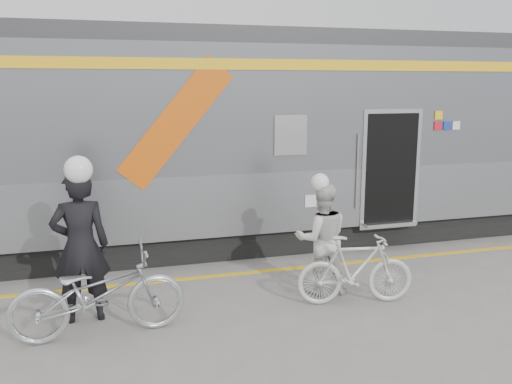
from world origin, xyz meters
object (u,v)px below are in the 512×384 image
object	(u,v)px
woman	(322,239)
man	(80,247)
bicycle_left	(98,293)
bicycle_right	(356,270)

from	to	relation	value
woman	man	bearing A→B (deg)	10.53
bicycle_left	bicycle_right	bearing A→B (deg)	-92.13
bicycle_left	woman	world-z (taller)	woman
woman	bicycle_left	bearing A→B (deg)	20.15
bicycle_left	bicycle_right	world-z (taller)	bicycle_left
man	bicycle_left	distance (m)	0.74
man	bicycle_left	bearing A→B (deg)	107.07
bicycle_left	bicycle_right	xyz separation A→B (m)	(3.55, 0.05, -0.05)
woman	bicycle_right	size ratio (longest dim) A/B	0.99
man	bicycle_right	bearing A→B (deg)	169.47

